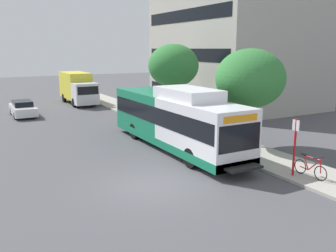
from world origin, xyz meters
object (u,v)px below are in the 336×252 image
(transit_bus, at_px, (175,120))
(street_tree_mid_block, at_px, (173,66))
(bus_stop_sign_pole, at_px, (295,143))
(street_tree_near_stop, at_px, (250,79))
(parked_car_far_lane, at_px, (23,108))
(box_truck_background, at_px, (78,87))
(bicycle_parked, at_px, (310,168))

(transit_bus, bearing_deg, street_tree_mid_block, 60.70)
(bus_stop_sign_pole, bearing_deg, street_tree_mid_block, 82.02)
(street_tree_near_stop, relative_size, parked_car_far_lane, 1.25)
(street_tree_near_stop, relative_size, box_truck_background, 0.80)
(transit_bus, xyz_separation_m, street_tree_mid_block, (4.08, 7.26, 2.71))
(transit_bus, height_order, box_truck_background, transit_bus)
(transit_bus, height_order, street_tree_mid_block, street_tree_mid_block)
(transit_bus, xyz_separation_m, bus_stop_sign_pole, (2.08, -6.97, -0.05))
(street_tree_near_stop, distance_m, box_truck_background, 22.65)
(bus_stop_sign_pole, height_order, parked_car_far_lane, bus_stop_sign_pole)
(parked_car_far_lane, xyz_separation_m, box_truck_background, (6.19, 4.86, 1.08))
(street_tree_mid_block, xyz_separation_m, parked_car_far_lane, (-10.33, 8.15, -3.75))
(parked_car_far_lane, bearing_deg, bus_stop_sign_pole, -69.58)
(box_truck_background, bearing_deg, street_tree_mid_block, -72.36)
(parked_car_far_lane, bearing_deg, street_tree_near_stop, -59.79)
(transit_bus, relative_size, bus_stop_sign_pole, 4.71)
(street_tree_near_stop, height_order, box_truck_background, street_tree_near_stop)
(street_tree_mid_block, bearing_deg, parked_car_far_lane, 141.72)
(bicycle_parked, bearing_deg, bus_stop_sign_pole, 132.92)
(bus_stop_sign_pole, xyz_separation_m, street_tree_mid_block, (2.00, 14.23, 2.76))
(bus_stop_sign_pole, distance_m, parked_car_far_lane, 23.90)
(street_tree_mid_block, xyz_separation_m, box_truck_background, (-4.14, 13.01, -2.67))
(bus_stop_sign_pole, relative_size, box_truck_background, 0.37)
(bus_stop_sign_pole, bearing_deg, transit_bus, 106.62)
(bus_stop_sign_pole, bearing_deg, box_truck_background, 94.49)
(bus_stop_sign_pole, xyz_separation_m, box_truck_background, (-2.14, 27.24, 0.09))
(street_tree_mid_block, height_order, parked_car_far_lane, street_tree_mid_block)
(bus_stop_sign_pole, height_order, bicycle_parked, bus_stop_sign_pole)
(street_tree_mid_block, bearing_deg, transit_bus, -119.30)
(bicycle_parked, bearing_deg, box_truck_background, 95.42)
(street_tree_mid_block, bearing_deg, street_tree_near_stop, -91.48)
(bus_stop_sign_pole, bearing_deg, street_tree_near_stop, 70.81)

